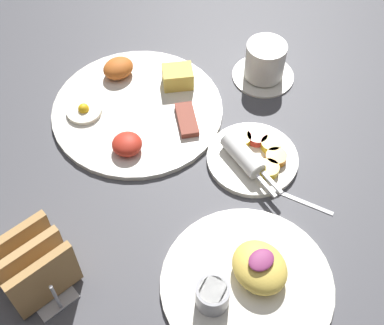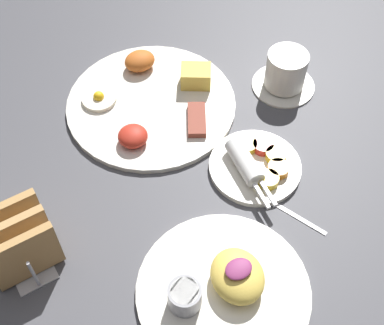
{
  "view_description": "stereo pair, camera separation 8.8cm",
  "coord_description": "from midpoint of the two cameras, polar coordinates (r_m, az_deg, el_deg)",
  "views": [
    {
      "loc": [
        -0.28,
        -0.36,
        0.73
      ],
      "look_at": [
        0.06,
        0.04,
        0.03
      ],
      "focal_mm": 50.0,
      "sensor_mm": 36.0,
      "label": 1
    },
    {
      "loc": [
        -0.21,
        -0.41,
        0.73
      ],
      "look_at": [
        0.06,
        0.04,
        0.03
      ],
      "focal_mm": 50.0,
      "sensor_mm": 36.0,
      "label": 2
    }
  ],
  "objects": [
    {
      "name": "coffee_cup",
      "position": [
        1.04,
        12.39,
        9.23
      ],
      "size": [
        0.12,
        0.12,
        0.08
      ],
      "color": "silver",
      "rests_on": "ground_plane"
    },
    {
      "name": "plate_foreground",
      "position": [
        0.79,
        6.63,
        -13.33
      ],
      "size": [
        0.25,
        0.25,
        0.06
      ],
      "color": "silver",
      "rests_on": "ground_plane"
    },
    {
      "name": "plate_breakfast",
      "position": [
        1.0,
        -1.8,
        6.46
      ],
      "size": [
        0.31,
        0.31,
        0.05
      ],
      "color": "silver",
      "rests_on": "ground_plane"
    },
    {
      "name": "plate_condiments",
      "position": [
        0.91,
        9.54,
        -0.41
      ],
      "size": [
        0.16,
        0.17,
        0.04
      ],
      "color": "silver",
      "rests_on": "ground_plane"
    },
    {
      "name": "toast_rack",
      "position": [
        0.81,
        -15.09,
        -8.39
      ],
      "size": [
        0.1,
        0.12,
        0.1
      ],
      "color": "#B7B7BC",
      "rests_on": "ground_plane"
    },
    {
      "name": "ground_plane",
      "position": [
        0.87,
        0.72,
        -5.02
      ],
      "size": [
        3.0,
        3.0,
        0.0
      ],
      "primitive_type": "plane",
      "color": "#47474C"
    },
    {
      "name": "teaspoon",
      "position": [
        0.88,
        12.06,
        -4.66
      ],
      "size": [
        0.06,
        0.12,
        0.01
      ],
      "color": "silver",
      "rests_on": "ground_plane"
    }
  ]
}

